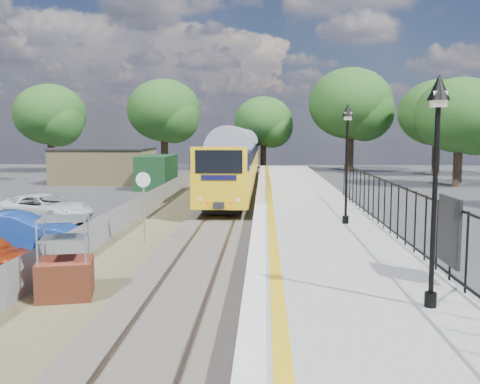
# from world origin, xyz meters

# --- Properties ---
(ground) EXTENTS (120.00, 120.00, 0.00)m
(ground) POSITION_xyz_m (0.00, 0.00, 0.00)
(ground) COLOR #2D2D30
(ground) RESTS_ON ground
(track_bed) EXTENTS (5.90, 80.00, 0.29)m
(track_bed) POSITION_xyz_m (-0.47, 9.67, 0.09)
(track_bed) COLOR #473F38
(track_bed) RESTS_ON ground
(platform) EXTENTS (5.00, 70.00, 0.90)m
(platform) POSITION_xyz_m (4.20, 8.00, 0.45)
(platform) COLOR gray
(platform) RESTS_ON ground
(platform_edge) EXTENTS (0.90, 70.00, 0.01)m
(platform_edge) POSITION_xyz_m (2.14, 8.00, 0.90)
(platform_edge) COLOR silver
(platform_edge) RESTS_ON platform
(victorian_lamp_south) EXTENTS (0.44, 0.44, 4.60)m
(victorian_lamp_south) POSITION_xyz_m (5.50, -4.00, 4.30)
(victorian_lamp_south) COLOR black
(victorian_lamp_south) RESTS_ON platform
(victorian_lamp_north) EXTENTS (0.44, 0.44, 4.60)m
(victorian_lamp_north) POSITION_xyz_m (5.30, 6.00, 4.30)
(victorian_lamp_north) COLOR black
(victorian_lamp_north) RESTS_ON platform
(palisade_fence) EXTENTS (0.12, 26.00, 2.00)m
(palisade_fence) POSITION_xyz_m (6.55, 2.24, 1.84)
(palisade_fence) COLOR black
(palisade_fence) RESTS_ON platform
(wire_fence) EXTENTS (0.06, 52.00, 1.20)m
(wire_fence) POSITION_xyz_m (-4.20, 12.00, 0.60)
(wire_fence) COLOR #999EA3
(wire_fence) RESTS_ON ground
(outbuilding) EXTENTS (10.80, 10.10, 3.12)m
(outbuilding) POSITION_xyz_m (-10.91, 31.21, 1.52)
(outbuilding) COLOR tan
(outbuilding) RESTS_ON ground
(tree_line) EXTENTS (56.80, 43.80, 11.88)m
(tree_line) POSITION_xyz_m (1.40, 42.00, 6.61)
(tree_line) COLOR #332319
(tree_line) RESTS_ON ground
(train) EXTENTS (2.82, 40.83, 3.51)m
(train) POSITION_xyz_m (0.00, 31.01, 2.34)
(train) COLOR gold
(train) RESTS_ON ground
(brick_plinth) EXTENTS (1.66, 1.66, 2.22)m
(brick_plinth) POSITION_xyz_m (-3.08, -1.03, 1.07)
(brick_plinth) COLOR brown
(brick_plinth) RESTS_ON ground
(speed_sign) EXTENTS (0.58, 0.13, 2.89)m
(speed_sign) POSITION_xyz_m (-2.50, 5.67, 1.97)
(speed_sign) COLOR #999EA3
(speed_sign) RESTS_ON ground
(car_blue) EXTENTS (4.69, 1.99, 1.50)m
(car_blue) POSITION_xyz_m (-6.98, 4.36, 0.75)
(car_blue) COLOR navy
(car_blue) RESTS_ON ground
(car_white) EXTENTS (5.47, 3.74, 1.39)m
(car_white) POSITION_xyz_m (-8.67, 10.99, 0.69)
(car_white) COLOR silver
(car_white) RESTS_ON ground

